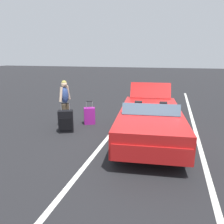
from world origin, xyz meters
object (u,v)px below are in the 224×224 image
object	(u,v)px
suitcase_large_black	(66,121)
traveler_person	(65,101)
suitcase_medium_bright	(89,116)
convertible_car	(150,124)

from	to	relation	value
suitcase_large_black	traveler_person	distance (m)	0.92
suitcase_medium_bright	traveler_person	bearing A→B (deg)	90.92
suitcase_large_black	traveler_person	size ratio (longest dim) A/B	0.60
suitcase_large_black	suitcase_medium_bright	bearing A→B (deg)	134.20
suitcase_medium_bright	convertible_car	bearing A→B (deg)	-143.89
suitcase_large_black	suitcase_medium_bright	world-z (taller)	suitcase_large_black
convertible_car	suitcase_large_black	size ratio (longest dim) A/B	4.45
suitcase_medium_bright	traveler_person	distance (m)	1.06
convertible_car	traveler_person	xyz separation A→B (m)	(-0.83, -3.12, 0.34)
suitcase_large_black	convertible_car	bearing A→B (deg)	62.89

